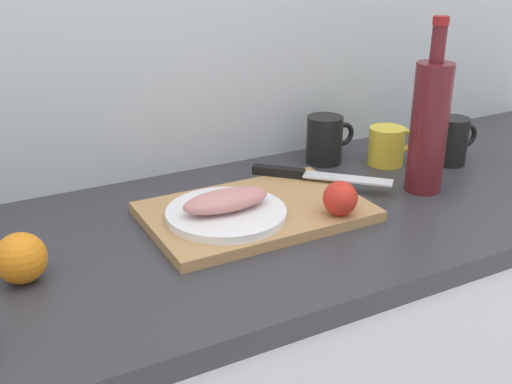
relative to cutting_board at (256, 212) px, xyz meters
name	(u,v)px	position (x,y,z in m)	size (l,w,h in m)	color
back_wall	(196,5)	(0.03, 0.31, 0.34)	(3.20, 0.05, 2.50)	silver
cutting_board	(256,212)	(0.00, 0.00, 0.00)	(0.40, 0.26, 0.02)	tan
white_plate	(227,214)	(-0.07, -0.02, 0.02)	(0.22, 0.22, 0.01)	white
fish_fillet	(226,201)	(-0.07, -0.02, 0.04)	(0.16, 0.07, 0.04)	tan
chef_knife	(303,174)	(0.15, 0.08, 0.02)	(0.23, 0.22, 0.02)	silver
tomato_0	(340,198)	(0.12, -0.10, 0.04)	(0.06, 0.06, 0.06)	red
wine_bottle	(429,125)	(0.36, -0.05, 0.13)	(0.07, 0.07, 0.35)	#59191E
coffee_mug_0	(325,139)	(0.28, 0.19, 0.04)	(0.12, 0.08, 0.11)	black
coffee_mug_1	(452,141)	(0.53, 0.04, 0.04)	(0.11, 0.07, 0.11)	black
coffee_mug_2	(387,146)	(0.40, 0.11, 0.03)	(0.12, 0.08, 0.09)	yellow
orange_3	(21,258)	(-0.42, -0.03, 0.03)	(0.08, 0.08, 0.08)	orange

